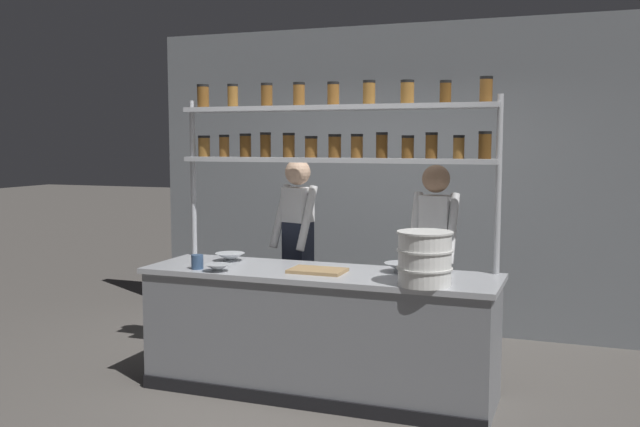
% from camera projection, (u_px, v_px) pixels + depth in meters
% --- Properties ---
extents(ground_plane, '(40.00, 40.00, 0.00)m').
position_uv_depth(ground_plane, '(319.00, 392.00, 5.32)').
color(ground_plane, '#5B5651').
extents(back_wall, '(5.03, 0.12, 3.00)m').
position_uv_depth(back_wall, '(391.00, 178.00, 7.09)').
color(back_wall, gray).
rests_on(back_wall, ground_plane).
extents(prep_counter, '(2.63, 0.76, 0.92)m').
position_uv_depth(prep_counter, '(319.00, 332.00, 5.27)').
color(prep_counter, gray).
rests_on(prep_counter, ground_plane).
extents(spice_shelf_unit, '(2.51, 0.28, 2.33)m').
position_uv_depth(spice_shelf_unit, '(333.00, 141.00, 5.44)').
color(spice_shelf_unit, '#ADAFB5').
rests_on(spice_shelf_unit, ground_plane).
extents(chef_left, '(0.42, 0.35, 1.72)m').
position_uv_depth(chef_left, '(298.00, 244.00, 6.06)').
color(chef_left, black).
rests_on(chef_left, ground_plane).
extents(chef_center, '(0.37, 0.30, 1.69)m').
position_uv_depth(chef_center, '(435.00, 257.00, 5.51)').
color(chef_center, black).
rests_on(chef_center, ground_plane).
extents(container_stack, '(0.37, 0.37, 0.36)m').
position_uv_depth(container_stack, '(425.00, 258.00, 4.69)').
color(container_stack, white).
rests_on(container_stack, prep_counter).
extents(cutting_board, '(0.40, 0.26, 0.02)m').
position_uv_depth(cutting_board, '(317.00, 271.00, 5.17)').
color(cutting_board, '#A88456').
rests_on(cutting_board, prep_counter).
extents(prep_bowl_near_left, '(0.24, 0.24, 0.06)m').
position_uv_depth(prep_bowl_near_left, '(230.00, 257.00, 5.65)').
color(prep_bowl_near_left, silver).
rests_on(prep_bowl_near_left, prep_counter).
extents(prep_bowl_center_front, '(0.25, 0.25, 0.07)m').
position_uv_depth(prep_bowl_center_front, '(402.00, 268.00, 5.16)').
color(prep_bowl_center_front, '#B2B7BC').
rests_on(prep_bowl_center_front, prep_counter).
extents(prep_bowl_center_back, '(0.19, 0.19, 0.05)m').
position_uv_depth(prep_bowl_center_back, '(217.00, 268.00, 5.21)').
color(prep_bowl_center_back, '#B2B7BC').
rests_on(prep_bowl_center_back, prep_counter).
extents(serving_cup_front, '(0.07, 0.07, 0.09)m').
position_uv_depth(serving_cup_front, '(438.00, 268.00, 5.08)').
color(serving_cup_front, '#B2B7BC').
rests_on(serving_cup_front, prep_counter).
extents(serving_cup_by_board, '(0.09, 0.09, 0.11)m').
position_uv_depth(serving_cup_by_board, '(197.00, 262.00, 5.30)').
color(serving_cup_by_board, '#334C70').
rests_on(serving_cup_by_board, prep_counter).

